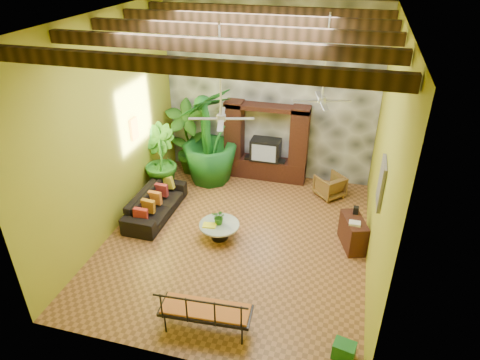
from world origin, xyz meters
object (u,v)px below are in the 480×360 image
(tall_plant_b, at_px, (159,160))
(ceiling_fan_back, at_px, (323,91))
(sofa, at_px, (156,204))
(ceiling_fan_front, at_px, (221,108))
(wicker_armchair, at_px, (330,186))
(side_console, at_px, (353,233))
(tall_plant_a, at_px, (187,138))
(coffee_table, at_px, (219,229))
(iron_bench, at_px, (204,311))
(green_bin, at_px, (344,351))
(tall_plant_c, at_px, (209,136))
(entertainment_center, at_px, (266,148))

(tall_plant_b, bearing_deg, ceiling_fan_back, -5.15)
(sofa, bearing_deg, ceiling_fan_front, -111.40)
(wicker_armchair, relative_size, side_console, 0.76)
(tall_plant_a, xyz_separation_m, coffee_table, (1.92, -2.94, -0.87))
(side_console, bearing_deg, tall_plant_a, 135.05)
(wicker_armchair, xyz_separation_m, iron_bench, (-1.76, -5.40, 0.21))
(iron_bench, xyz_separation_m, green_bin, (2.46, 0.10, -0.37))
(ceiling_fan_front, bearing_deg, ceiling_fan_back, 41.63)
(tall_plant_c, height_order, green_bin, tall_plant_c)
(sofa, xyz_separation_m, green_bin, (4.95, -3.19, -0.16))
(iron_bench, bearing_deg, wicker_armchair, 68.01)
(sofa, distance_m, iron_bench, 4.13)
(entertainment_center, xyz_separation_m, tall_plant_b, (-2.65, -1.55, 0.01))
(ceiling_fan_front, bearing_deg, sofa, 158.11)
(tall_plant_b, height_order, tall_plant_c, tall_plant_c)
(entertainment_center, distance_m, coffee_table, 3.33)
(ceiling_fan_back, relative_size, green_bin, 5.07)
(wicker_armchair, height_order, tall_plant_b, tall_plant_b)
(ceiling_fan_back, bearing_deg, entertainment_center, 129.57)
(green_bin, bearing_deg, iron_bench, -177.67)
(entertainment_center, height_order, green_bin, entertainment_center)
(tall_plant_a, bearing_deg, green_bin, -48.34)
(tall_plant_b, relative_size, green_bin, 5.31)
(iron_bench, relative_size, green_bin, 4.62)
(ceiling_fan_front, bearing_deg, wicker_armchair, 53.93)
(wicker_armchair, bearing_deg, side_console, 63.74)
(iron_bench, distance_m, side_console, 4.10)
(sofa, xyz_separation_m, wicker_armchair, (4.25, 2.11, -0.01))
(coffee_table, bearing_deg, tall_plant_b, 143.19)
(entertainment_center, distance_m, ceiling_fan_back, 3.50)
(sofa, distance_m, tall_plant_b, 1.36)
(ceiling_fan_front, relative_size, ceiling_fan_back, 1.00)
(tall_plant_b, xyz_separation_m, tall_plant_c, (1.12, 0.97, 0.42))
(tall_plant_a, height_order, iron_bench, tall_plant_a)
(sofa, bearing_deg, tall_plant_a, 1.13)
(ceiling_fan_front, xyz_separation_m, side_console, (2.85, 0.83, -3.03))
(coffee_table, bearing_deg, entertainment_center, 82.75)
(tall_plant_c, height_order, iron_bench, tall_plant_c)
(tall_plant_a, bearing_deg, coffee_table, -56.91)
(sofa, bearing_deg, ceiling_fan_back, -78.54)
(iron_bench, bearing_deg, coffee_table, 98.36)
(tall_plant_b, xyz_separation_m, coffee_table, (2.24, -1.68, -0.72))
(tall_plant_a, distance_m, iron_bench, 6.25)
(entertainment_center, xyz_separation_m, ceiling_fan_back, (1.60, -1.94, 2.44))
(wicker_armchair, bearing_deg, tall_plant_a, -48.45)
(ceiling_fan_front, relative_size, tall_plant_c, 0.66)
(entertainment_center, relative_size, ceiling_fan_front, 1.29)
(entertainment_center, bearing_deg, tall_plant_c, -159.24)
(sofa, height_order, wicker_armchair, sofa)
(ceiling_fan_back, distance_m, tall_plant_a, 4.83)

